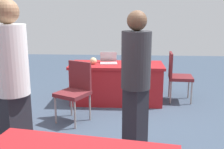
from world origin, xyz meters
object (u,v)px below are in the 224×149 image
object	(u,v)px
person_presenter	(12,80)
person_attendee_browsing	(136,77)
laptop_silver	(109,61)
yarn_ball	(93,61)
chair_by_pillar	(177,74)
chair_tucked_left	(75,88)
table_foreground	(117,83)
scissors_red	(142,63)

from	to	relation	value
person_presenter	person_attendee_browsing	bearing A→B (deg)	140.66
laptop_silver	yarn_ball	distance (m)	0.30
chair_by_pillar	yarn_ball	bearing A→B (deg)	-79.87
yarn_ball	chair_by_pillar	bearing A→B (deg)	-173.64
person_attendee_browsing	yarn_ball	size ratio (longest dim) A/B	13.56
chair_by_pillar	person_presenter	world-z (taller)	person_presenter
chair_tucked_left	table_foreground	bearing A→B (deg)	-94.54
table_foreground	person_presenter	bearing A→B (deg)	68.94
chair_by_pillar	person_presenter	size ratio (longest dim) A/B	0.52
table_foreground	yarn_ball	bearing A→B (deg)	6.94
person_presenter	laptop_silver	xyz separation A→B (m)	(-0.78, -2.50, -0.25)
person_attendee_browsing	scissors_red	xyz separation A→B (m)	(-0.17, -2.03, -0.22)
chair_by_pillar	table_foreground	bearing A→B (deg)	-80.09
scissors_red	chair_by_pillar	bearing A→B (deg)	45.52
person_presenter	scissors_red	world-z (taller)	person_presenter
laptop_silver	chair_tucked_left	bearing A→B (deg)	60.93
person_attendee_browsing	laptop_silver	xyz separation A→B (m)	(0.47, -2.01, -0.18)
table_foreground	yarn_ball	xyz separation A→B (m)	(0.43, 0.05, 0.43)
yarn_ball	chair_tucked_left	bearing A→B (deg)	79.55
chair_by_pillar	person_attendee_browsing	world-z (taller)	person_attendee_browsing
person_attendee_browsing	laptop_silver	size ratio (longest dim) A/B	5.00
chair_by_pillar	laptop_silver	distance (m)	1.34
table_foreground	chair_by_pillar	size ratio (longest dim) A/B	1.86
yarn_ball	scissors_red	world-z (taller)	yarn_ball
person_presenter	scissors_red	xyz separation A→B (m)	(-1.42, -2.52, -0.29)
table_foreground	yarn_ball	size ratio (longest dim) A/B	13.80
person_presenter	yarn_ball	size ratio (longest dim) A/B	14.41
chair_tucked_left	person_attendee_browsing	xyz separation A→B (m)	(-0.92, 0.98, 0.43)
chair_tucked_left	yarn_ball	distance (m)	0.97
person_attendee_browsing	scissors_red	bearing A→B (deg)	137.53
person_presenter	table_foreground	bearing A→B (deg)	-171.78
person_presenter	chair_by_pillar	bearing A→B (deg)	170.02
chair_tucked_left	yarn_ball	size ratio (longest dim) A/B	7.40
person_presenter	yarn_ball	world-z (taller)	person_presenter
table_foreground	scissors_red	xyz separation A→B (m)	(-0.48, -0.08, 0.37)
person_attendee_browsing	scissors_red	world-z (taller)	person_attendee_browsing
table_foreground	person_attendee_browsing	size ratio (longest dim) A/B	1.02
person_presenter	laptop_silver	world-z (taller)	person_presenter
person_attendee_browsing	table_foreground	bearing A→B (deg)	151.37
laptop_silver	chair_by_pillar	bearing A→B (deg)	176.87
yarn_ball	person_presenter	bearing A→B (deg)	78.04
yarn_ball	laptop_silver	bearing A→B (deg)	-157.12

